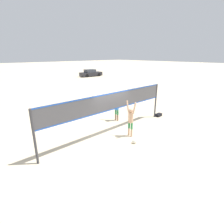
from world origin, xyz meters
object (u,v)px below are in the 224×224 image
at_px(player_spiker, 131,118).
at_px(parked_car_near, 91,73).
at_px(gear_bag, 159,115).
at_px(volleyball, 134,141).
at_px(player_blocker, 117,107).
at_px(volleyball_net, 112,104).

distance_m(player_spiker, parked_car_near, 28.80).
relative_size(player_spiker, gear_bag, 4.20).
xyz_separation_m(volleyball, parked_car_near, (15.61, 25.26, 0.53)).
distance_m(volleyball, parked_car_near, 29.70).
bearing_deg(parked_car_near, player_blocker, -117.31).
height_order(player_spiker, volleyball, player_spiker).
bearing_deg(volleyball, parked_car_near, 58.28).
height_order(volleyball_net, parked_car_near, volleyball_net).
relative_size(volleyball_net, parked_car_near, 1.83).
relative_size(volleyball_net, gear_bag, 17.98).
xyz_separation_m(volleyball_net, volleyball, (0.08, -1.65, -1.71)).
relative_size(volleyball_net, player_blocker, 4.50).
height_order(player_blocker, gear_bag, player_blocker).
relative_size(volleyball_net, player_spiker, 4.28).
relative_size(volleyball_net, volleyball, 39.11).
distance_m(volleyball_net, parked_car_near, 28.37).
height_order(player_blocker, parked_car_near, player_blocker).
height_order(volleyball, gear_bag, volleyball).
bearing_deg(volleyball_net, volleyball, -87.13).
bearing_deg(player_spiker, parked_car_near, -31.66).
height_order(volleyball_net, gear_bag, volleyball_net).
relative_size(volleyball, gear_bag, 0.46).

